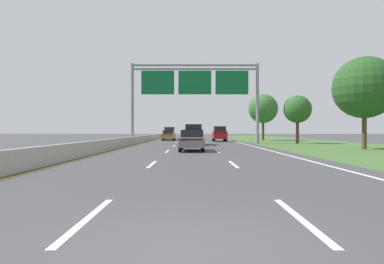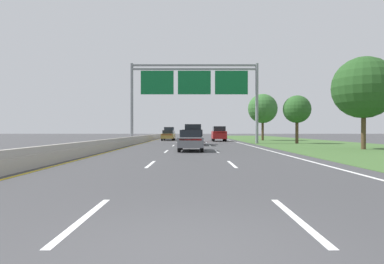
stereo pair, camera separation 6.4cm
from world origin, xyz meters
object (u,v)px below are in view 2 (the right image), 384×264
Objects in this scene: car_silver_centre_lane_sedan at (192,136)px; roadside_tree_far at (264,109)px; roadside_tree_near at (365,88)px; car_grey_centre_lane_sedan at (192,140)px; overhead_sign_gantry at (195,86)px; pickup_truck_black at (194,135)px; car_red_right_lane_suv at (220,134)px; car_white_left_lane_suv at (170,133)px; car_gold_left_lane_sedan at (169,135)px; roadside_tree_mid at (298,109)px.

roadside_tree_far is (10.90, 6.56, 4.05)m from car_silver_centre_lane_sedan.
roadside_tree_near reaches higher than roadside_tree_far.
roadside_tree_near is at bearing -81.79° from car_grey_centre_lane_sedan.
pickup_truck_black is (-0.17, -3.65, -5.62)m from overhead_sign_gantry.
overhead_sign_gantry reaches higher than car_red_right_lane_suv.
car_white_left_lane_suv is at bearing 120.55° from roadside_tree_near.
roadside_tree_far reaches higher than car_silver_centre_lane_sedan.
roadside_tree_near is at bearing -118.98° from pickup_truck_black.
car_red_right_lane_suv is at bearing -112.40° from car_gold_left_lane_sedan.
roadside_tree_mid is (12.15, 3.52, 2.92)m from pickup_truck_black.
pickup_truck_black is 19.02m from roadside_tree_far.
roadside_tree_far is at bearing -116.12° from car_white_left_lane_suv.
overhead_sign_gantry is 3.40× the size of car_grey_centre_lane_sedan.
car_red_right_lane_suv reaches higher than car_gold_left_lane_sedan.
car_silver_centre_lane_sedan is 0.79× the size of roadside_tree_mid.
roadside_tree_near is (17.79, -30.15, 3.88)m from car_white_left_lane_suv.
car_gold_left_lane_sedan is at bearing 27.89° from car_silver_centre_lane_sedan.
roadside_tree_near is at bearing -150.94° from car_white_left_lane_suv.
car_gold_left_lane_sedan is (0.34, -6.91, -0.28)m from car_white_left_lane_suv.
roadside_tree_near is (17.45, -23.24, 4.16)m from car_gold_left_lane_sedan.
pickup_truck_black is 22.40m from car_white_left_lane_suv.
roadside_tree_near is (10.00, -19.94, 3.88)m from car_red_right_lane_suv.
roadside_tree_mid is at bearing -140.26° from car_white_left_lane_suv.
car_red_right_lane_suv is 8.65m from roadside_tree_far.
overhead_sign_gantry is 12.29m from roadside_tree_mid.
car_gold_left_lane_sedan is 29.35m from roadside_tree_near.
roadside_tree_near reaches higher than roadside_tree_mid.
pickup_truck_black is at bearing -164.71° from car_gold_left_lane_sedan.
overhead_sign_gantry is 3.17× the size of car_white_left_lane_suv.
pickup_truck_black is 12.39m from car_red_right_lane_suv.
car_grey_centre_lane_sedan is at bearing -132.47° from roadside_tree_mid.
roadside_tree_mid is at bearing -113.68° from car_silver_centre_lane_sedan.
car_grey_centre_lane_sedan is at bearing -170.51° from car_gold_left_lane_sedan.
pickup_truck_black reaches higher than car_grey_centre_lane_sedan.
overhead_sign_gantry is 7.75m from car_silver_centre_lane_sedan.
car_white_left_lane_suv is at bearing 15.27° from car_silver_centre_lane_sedan.
pickup_truck_black is 12.98m from roadside_tree_mid.
car_silver_centre_lane_sedan is at bearing 129.61° from roadside_tree_near.
car_grey_centre_lane_sedan is 0.62× the size of roadside_tree_far.
roadside_tree_far is at bearing -63.22° from car_red_right_lane_suv.
car_grey_centre_lane_sedan is (3.88, -31.98, -0.28)m from car_white_left_lane_suv.
roadside_tree_mid is (16.21, -18.50, 2.90)m from car_white_left_lane_suv.
car_silver_centre_lane_sedan is at bearing -148.97° from roadside_tree_far.
pickup_truck_black is at bearing -179.76° from car_silver_centre_lane_sedan.
car_white_left_lane_suv is at bearing 4.31° from car_gold_left_lane_sedan.
car_white_left_lane_suv is at bearing 7.65° from car_grey_centre_lane_sedan.
car_red_right_lane_suv is 5.02m from car_silver_centre_lane_sedan.
overhead_sign_gantry is at bearing -177.01° from car_silver_centre_lane_sedan.
car_red_right_lane_suv is at bearing -153.84° from roadside_tree_far.
car_red_right_lane_suv is at bearing -9.46° from car_grey_centre_lane_sedan.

